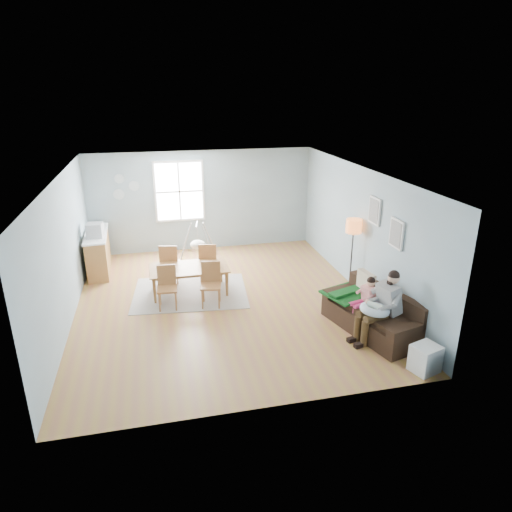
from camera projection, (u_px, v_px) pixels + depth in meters
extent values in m
cube|color=#A87D3B|center=(224.00, 303.00, 9.65)|extent=(8.40, 9.40, 0.08)
cube|color=silver|center=(220.00, 158.00, 8.59)|extent=(8.40, 9.40, 0.60)
cube|color=#7B91A1|center=(198.00, 192.00, 13.42)|extent=(8.40, 0.08, 3.90)
cube|color=#7B91A1|center=(291.00, 374.00, 4.91)|extent=(8.40, 0.08, 3.90)
cube|color=#7B91A1|center=(409.00, 227.00, 10.04)|extent=(0.08, 9.40, 3.90)
cube|color=silver|center=(179.00, 191.00, 12.10)|extent=(1.32, 0.06, 1.62)
cube|color=white|center=(179.00, 192.00, 12.07)|extent=(1.20, 0.02, 1.50)
cube|color=silver|center=(179.00, 192.00, 12.06)|extent=(1.20, 0.03, 0.04)
cube|color=silver|center=(179.00, 192.00, 12.06)|extent=(0.04, 0.03, 1.50)
cube|color=silver|center=(397.00, 234.00, 8.28)|extent=(0.04, 0.44, 0.54)
cube|color=slate|center=(395.00, 234.00, 8.28)|extent=(0.01, 0.36, 0.46)
cube|color=silver|center=(375.00, 211.00, 9.03)|extent=(0.04, 0.44, 0.54)
cube|color=slate|center=(374.00, 211.00, 9.03)|extent=(0.01, 0.36, 0.46)
cylinder|color=#9DB3BC|center=(119.00, 179.00, 11.64)|extent=(0.24, 0.02, 0.24)
cylinder|color=#9DB3BC|center=(134.00, 186.00, 11.79)|extent=(0.26, 0.02, 0.26)
cylinder|color=#9DB3BC|center=(119.00, 194.00, 11.77)|extent=(0.28, 0.02, 0.28)
cube|color=black|center=(371.00, 321.00, 8.41)|extent=(1.32, 2.10, 0.39)
cube|color=black|center=(387.00, 298.00, 8.41)|extent=(0.69, 1.93, 0.40)
cube|color=black|center=(409.00, 330.00, 7.58)|extent=(0.86, 0.40, 0.15)
cube|color=black|center=(342.00, 290.00, 9.04)|extent=(0.86, 0.40, 0.15)
cube|color=#145923|center=(349.00, 293.00, 8.83)|extent=(1.10, 1.02, 0.04)
cube|color=tan|center=(366.00, 283.00, 8.76)|extent=(0.19, 0.47, 0.45)
cube|color=gray|center=(389.00, 298.00, 8.01)|extent=(0.41, 0.47, 0.57)
sphere|color=#E1AB8A|center=(394.00, 278.00, 7.90)|extent=(0.21, 0.21, 0.21)
sphere|color=black|center=(394.00, 276.00, 7.88)|extent=(0.20, 0.20, 0.20)
cylinder|color=#362713|center=(376.00, 318.00, 7.88)|extent=(0.46, 0.24, 0.15)
cylinder|color=#362713|center=(368.00, 313.00, 8.06)|extent=(0.46, 0.24, 0.15)
cylinder|color=#362713|center=(365.00, 334.00, 7.89)|extent=(0.12, 0.12, 0.48)
cylinder|color=#362713|center=(357.00, 328.00, 8.07)|extent=(0.12, 0.12, 0.48)
cube|color=black|center=(360.00, 345.00, 7.93)|extent=(0.24, 0.14, 0.08)
cube|color=black|center=(353.00, 339.00, 8.11)|extent=(0.24, 0.14, 0.08)
torus|color=silver|center=(375.00, 310.00, 7.93)|extent=(0.69, 0.68, 0.21)
cylinder|color=silver|center=(375.00, 306.00, 7.91)|extent=(0.25, 0.29, 0.12)
sphere|color=#E1AB8A|center=(368.00, 302.00, 8.01)|extent=(0.10, 0.10, 0.10)
cube|color=white|center=(369.00, 294.00, 8.42)|extent=(0.27, 0.29, 0.35)
sphere|color=#E1AB8A|center=(371.00, 282.00, 8.35)|extent=(0.16, 0.16, 0.16)
sphere|color=black|center=(371.00, 281.00, 8.34)|extent=(0.16, 0.16, 0.16)
cylinder|color=#E23779|center=(361.00, 306.00, 8.32)|extent=(0.30, 0.15, 0.09)
cylinder|color=#E23779|center=(356.00, 303.00, 8.43)|extent=(0.30, 0.15, 0.09)
cylinder|color=#E23779|center=(354.00, 315.00, 8.32)|extent=(0.07, 0.07, 0.29)
cylinder|color=#E23779|center=(349.00, 312.00, 8.43)|extent=(0.07, 0.07, 0.29)
cylinder|color=black|center=(349.00, 290.00, 10.15)|extent=(0.29, 0.29, 0.03)
cylinder|color=black|center=(351.00, 260.00, 9.91)|extent=(0.03, 0.03, 1.44)
cylinder|color=orange|center=(354.00, 226.00, 9.64)|extent=(0.33, 0.33, 0.29)
cube|color=white|center=(425.00, 358.00, 7.20)|extent=(0.50, 0.47, 0.45)
cube|color=black|center=(417.00, 362.00, 7.12)|extent=(0.12, 0.30, 0.36)
cube|color=#A29C94|center=(190.00, 293.00, 10.03)|extent=(2.61, 2.09, 0.01)
imported|color=#9A5932|center=(190.00, 280.00, 9.93)|extent=(1.69, 0.95, 0.59)
cube|color=#A46738|center=(167.00, 289.00, 9.19)|extent=(0.42, 0.42, 0.04)
cube|color=#A46738|center=(166.00, 275.00, 9.28)|extent=(0.38, 0.06, 0.44)
cylinder|color=#A46738|center=(160.00, 303.00, 9.09)|extent=(0.04, 0.04, 0.43)
cylinder|color=#A46738|center=(176.00, 301.00, 9.14)|extent=(0.04, 0.04, 0.43)
cylinder|color=#A46738|center=(160.00, 296.00, 9.39)|extent=(0.04, 0.04, 0.43)
cylinder|color=#A46738|center=(176.00, 295.00, 9.44)|extent=(0.04, 0.04, 0.43)
cube|color=#A46738|center=(211.00, 286.00, 9.29)|extent=(0.48, 0.48, 0.04)
cube|color=#A46738|center=(211.00, 271.00, 9.38)|extent=(0.39, 0.11, 0.45)
cylinder|color=#A46738|center=(202.00, 300.00, 9.21)|extent=(0.04, 0.04, 0.44)
cylinder|color=#A46738|center=(219.00, 299.00, 9.22)|extent=(0.04, 0.04, 0.44)
cylinder|color=#A46738|center=(204.00, 293.00, 9.52)|extent=(0.04, 0.04, 0.44)
cylinder|color=#A46738|center=(220.00, 292.00, 9.53)|extent=(0.04, 0.04, 0.44)
cube|color=#A46738|center=(170.00, 263.00, 10.45)|extent=(0.50, 0.50, 0.04)
cube|color=#A46738|center=(168.00, 256.00, 10.18)|extent=(0.41, 0.12, 0.47)
cylinder|color=#A46738|center=(179.00, 270.00, 10.70)|extent=(0.04, 0.04, 0.46)
cylinder|color=#A46738|center=(165.00, 270.00, 10.69)|extent=(0.04, 0.04, 0.46)
cylinder|color=#A46738|center=(177.00, 275.00, 10.37)|extent=(0.04, 0.04, 0.46)
cylinder|color=#A46738|center=(162.00, 275.00, 10.36)|extent=(0.04, 0.04, 0.46)
cube|color=#A46738|center=(209.00, 262.00, 10.56)|extent=(0.51, 0.51, 0.04)
cube|color=#A46738|center=(207.00, 254.00, 10.29)|extent=(0.40, 0.13, 0.46)
cylinder|color=#A46738|center=(217.00, 268.00, 10.80)|extent=(0.04, 0.04, 0.45)
cylinder|color=#A46738|center=(202.00, 268.00, 10.80)|extent=(0.04, 0.04, 0.45)
cylinder|color=#A46738|center=(216.00, 273.00, 10.48)|extent=(0.04, 0.04, 0.45)
cylinder|color=#A46738|center=(201.00, 273.00, 10.48)|extent=(0.04, 0.04, 0.45)
cube|color=#9A5932|center=(98.00, 252.00, 11.10)|extent=(0.53, 1.70, 0.94)
cube|color=white|center=(96.00, 234.00, 10.93)|extent=(0.57, 1.74, 0.04)
cube|color=#A4A3A8|center=(95.00, 230.00, 10.57)|extent=(0.38, 0.36, 0.33)
cube|color=black|center=(88.00, 231.00, 10.55)|extent=(0.04, 0.27, 0.23)
cylinder|color=#A4A3A8|center=(197.00, 224.00, 11.61)|extent=(0.12, 0.55, 0.04)
ellipsoid|color=beige|center=(198.00, 245.00, 11.80)|extent=(0.39, 0.39, 0.24)
cylinder|color=#A4A3A8|center=(197.00, 235.00, 11.71)|extent=(0.01, 0.01, 0.44)
cylinder|color=#A4A3A8|center=(185.00, 246.00, 11.47)|extent=(0.38, 0.30, 0.96)
cylinder|color=#A4A3A8|center=(209.00, 246.00, 11.51)|extent=(0.29, 0.40, 0.96)
cylinder|color=#A4A3A8|center=(186.00, 238.00, 12.04)|extent=(0.29, 0.40, 0.96)
cylinder|color=#A4A3A8|center=(210.00, 238.00, 12.08)|extent=(0.38, 0.30, 0.96)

